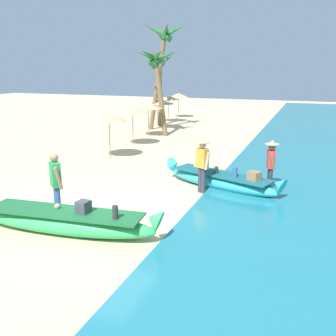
{
  "coord_description": "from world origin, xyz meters",
  "views": [
    {
      "loc": [
        5.12,
        -8.19,
        3.77
      ],
      "look_at": [
        1.24,
        1.86,
        0.9
      ],
      "focal_mm": 39.97,
      "sensor_mm": 36.0,
      "label": 1
    }
  ],
  "objects_px": {
    "boat_cyan_midground": "(222,180)",
    "person_tourist_customer": "(56,182)",
    "boat_green_foreground": "(65,221)",
    "person_vendor_hatted": "(202,162)",
    "person_vendor_assistant": "(271,162)",
    "palm_tree_mid_cluster": "(160,67)",
    "palm_tree_leaning_seaward": "(163,47)",
    "palm_tree_tall_inland": "(156,64)"
  },
  "relations": [
    {
      "from": "person_tourist_customer",
      "to": "person_vendor_assistant",
      "type": "bearing_deg",
      "value": 40.83
    },
    {
      "from": "boat_cyan_midground",
      "to": "palm_tree_tall_inland",
      "type": "distance_m",
      "value": 11.03
    },
    {
      "from": "boat_green_foreground",
      "to": "palm_tree_mid_cluster",
      "type": "height_order",
      "value": "palm_tree_mid_cluster"
    },
    {
      "from": "boat_cyan_midground",
      "to": "person_tourist_customer",
      "type": "relative_size",
      "value": 2.42
    },
    {
      "from": "person_tourist_customer",
      "to": "person_vendor_assistant",
      "type": "relative_size",
      "value": 1.04
    },
    {
      "from": "palm_tree_tall_inland",
      "to": "person_vendor_hatted",
      "type": "bearing_deg",
      "value": -59.55
    },
    {
      "from": "person_vendor_assistant",
      "to": "boat_green_foreground",
      "type": "bearing_deg",
      "value": -130.31
    },
    {
      "from": "boat_cyan_midground",
      "to": "palm_tree_leaning_seaward",
      "type": "xyz_separation_m",
      "value": [
        -6.25,
        10.53,
        4.75
      ]
    },
    {
      "from": "person_vendor_hatted",
      "to": "palm_tree_mid_cluster",
      "type": "xyz_separation_m",
      "value": [
        -6.64,
        12.72,
        2.88
      ]
    },
    {
      "from": "person_vendor_hatted",
      "to": "person_vendor_assistant",
      "type": "height_order",
      "value": "person_vendor_hatted"
    },
    {
      "from": "person_vendor_assistant",
      "to": "palm_tree_mid_cluster",
      "type": "height_order",
      "value": "palm_tree_mid_cluster"
    },
    {
      "from": "palm_tree_leaning_seaward",
      "to": "palm_tree_mid_cluster",
      "type": "relative_size",
      "value": 1.32
    },
    {
      "from": "person_vendor_hatted",
      "to": "palm_tree_tall_inland",
      "type": "xyz_separation_m",
      "value": [
        -5.36,
        9.12,
        3.02
      ]
    },
    {
      "from": "person_tourist_customer",
      "to": "palm_tree_leaning_seaward",
      "type": "distance_m",
      "value": 15.28
    },
    {
      "from": "person_vendor_hatted",
      "to": "palm_tree_tall_inland",
      "type": "height_order",
      "value": "palm_tree_tall_inland"
    },
    {
      "from": "person_tourist_customer",
      "to": "palm_tree_mid_cluster",
      "type": "distance_m",
      "value": 16.77
    },
    {
      "from": "boat_cyan_midground",
      "to": "person_vendor_hatted",
      "type": "distance_m",
      "value": 1.04
    },
    {
      "from": "person_vendor_assistant",
      "to": "person_vendor_hatted",
      "type": "bearing_deg",
      "value": -157.25
    },
    {
      "from": "boat_cyan_midground",
      "to": "palm_tree_leaning_seaward",
      "type": "relative_size",
      "value": 0.65
    },
    {
      "from": "person_tourist_customer",
      "to": "palm_tree_tall_inland",
      "type": "distance_m",
      "value": 13.08
    },
    {
      "from": "boat_green_foreground",
      "to": "palm_tree_mid_cluster",
      "type": "bearing_deg",
      "value": 104.97
    },
    {
      "from": "boat_cyan_midground",
      "to": "person_vendor_hatted",
      "type": "height_order",
      "value": "person_vendor_hatted"
    },
    {
      "from": "palm_tree_mid_cluster",
      "to": "boat_green_foreground",
      "type": "bearing_deg",
      "value": -75.03
    },
    {
      "from": "boat_green_foreground",
      "to": "person_vendor_assistant",
      "type": "relative_size",
      "value": 2.92
    },
    {
      "from": "person_vendor_assistant",
      "to": "palm_tree_leaning_seaward",
      "type": "xyz_separation_m",
      "value": [
        -7.73,
        10.26,
        4.08
      ]
    },
    {
      "from": "person_tourist_customer",
      "to": "person_vendor_assistant",
      "type": "xyz_separation_m",
      "value": [
        4.85,
        4.19,
        -0.02
      ]
    },
    {
      "from": "palm_tree_leaning_seaward",
      "to": "palm_tree_mid_cluster",
      "type": "xyz_separation_m",
      "value": [
        -0.89,
        1.63,
        -1.16
      ]
    },
    {
      "from": "boat_green_foreground",
      "to": "person_vendor_hatted",
      "type": "xyz_separation_m",
      "value": [
        2.16,
        4.05,
        0.7
      ]
    },
    {
      "from": "boat_cyan_midground",
      "to": "palm_tree_mid_cluster",
      "type": "relative_size",
      "value": 0.86
    },
    {
      "from": "boat_green_foreground",
      "to": "boat_cyan_midground",
      "type": "distance_m",
      "value": 5.32
    },
    {
      "from": "boat_cyan_midground",
      "to": "palm_tree_mid_cluster",
      "type": "distance_m",
      "value": 14.56
    },
    {
      "from": "person_vendor_hatted",
      "to": "palm_tree_leaning_seaward",
      "type": "height_order",
      "value": "palm_tree_leaning_seaward"
    },
    {
      "from": "boat_green_foreground",
      "to": "person_vendor_assistant",
      "type": "bearing_deg",
      "value": 49.69
    },
    {
      "from": "boat_green_foreground",
      "to": "palm_tree_leaning_seaward",
      "type": "height_order",
      "value": "palm_tree_leaning_seaward"
    },
    {
      "from": "boat_cyan_midground",
      "to": "palm_tree_mid_cluster",
      "type": "height_order",
      "value": "palm_tree_mid_cluster"
    },
    {
      "from": "boat_green_foreground",
      "to": "palm_tree_tall_inland",
      "type": "distance_m",
      "value": 14.05
    },
    {
      "from": "palm_tree_tall_inland",
      "to": "palm_tree_leaning_seaward",
      "type": "xyz_separation_m",
      "value": [
        -0.39,
        1.97,
        1.02
      ]
    },
    {
      "from": "boat_cyan_midground",
      "to": "person_tourist_customer",
      "type": "distance_m",
      "value": 5.22
    },
    {
      "from": "person_vendor_hatted",
      "to": "person_vendor_assistant",
      "type": "relative_size",
      "value": 1.04
    },
    {
      "from": "person_vendor_hatted",
      "to": "boat_green_foreground",
      "type": "bearing_deg",
      "value": -118.11
    },
    {
      "from": "boat_green_foreground",
      "to": "person_vendor_assistant",
      "type": "height_order",
      "value": "person_vendor_assistant"
    },
    {
      "from": "person_vendor_assistant",
      "to": "boat_cyan_midground",
      "type": "bearing_deg",
      "value": -169.69
    }
  ]
}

